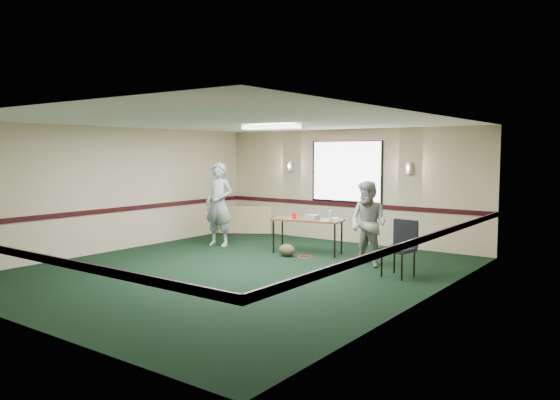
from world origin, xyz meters
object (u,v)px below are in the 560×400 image
Objects in this scene: folding_table at (307,221)px; person_right at (368,224)px; projector at (312,217)px; person_left at (219,204)px; conference_chair at (401,243)px.

person_right reaches higher than folding_table.
projector is 0.14× the size of person_left.
person_left is at bearing -170.70° from person_right.
projector is at bearing 14.76° from folding_table.
person_right is at bearing -17.24° from projector.
folding_table is 2.59m from conference_chair.
person_left reaches higher than folding_table.
person_right is (1.54, -0.43, 0.02)m from projector.
conference_chair is at bearing -15.58° from person_right.
folding_table is 0.14m from projector.
conference_chair is at bearing -30.03° from folding_table.
person_right is (3.81, -0.00, -0.15)m from person_left.
conference_chair is 4.69m from person_left.
conference_chair is 0.51× the size of person_left.
projector is 2.32m from person_left.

